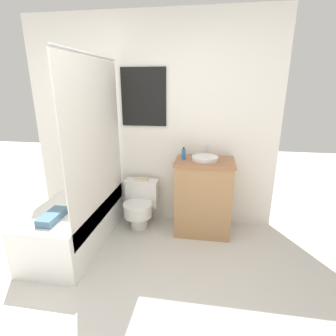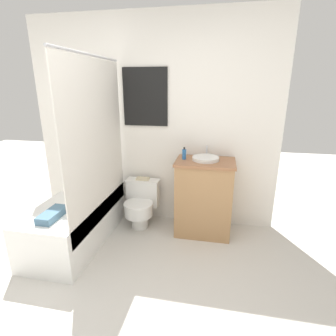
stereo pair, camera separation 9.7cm
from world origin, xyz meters
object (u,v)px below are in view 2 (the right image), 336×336
object	(u,v)px
book_on_tank	(143,179)
toilet	(141,203)
sink	(206,158)
soap_bottle	(184,154)

from	to	relation	value
book_on_tank	toilet	bearing A→B (deg)	-90.00
sink	book_on_tank	xyz separation A→B (m)	(-0.78, 0.10, -0.33)
sink	book_on_tank	bearing A→B (deg)	172.62
sink	soap_bottle	world-z (taller)	soap_bottle
book_on_tank	sink	bearing A→B (deg)	-7.38
soap_bottle	sink	bearing A→B (deg)	1.01
toilet	sink	size ratio (longest dim) A/B	1.69
toilet	sink	bearing A→B (deg)	0.85
toilet	sink	distance (m)	0.99
toilet	book_on_tank	distance (m)	0.31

